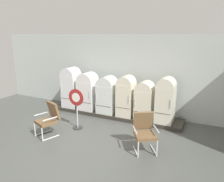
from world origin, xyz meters
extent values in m
cube|color=#4A4D49|center=(0.00, 0.00, -0.03)|extent=(12.00, 10.00, 0.05)
cube|color=#BAC2BE|center=(0.00, 3.66, 1.54)|extent=(11.76, 0.12, 3.07)
cube|color=#47443F|center=(0.00, 3.66, 2.72)|extent=(11.76, 0.07, 0.06)
cube|color=#322F28|center=(0.00, 3.02, 0.07)|extent=(5.16, 0.95, 0.13)
cube|color=white|center=(-1.91, 2.90, 0.80)|extent=(0.63, 0.63, 1.32)
cylinder|color=white|center=(-1.91, 2.90, 1.46)|extent=(0.63, 0.62, 0.63)
cube|color=#383838|center=(-1.91, 2.59, 0.56)|extent=(0.58, 0.01, 0.01)
cylinder|color=silver|center=(-2.17, 2.57, 0.96)|extent=(0.02, 0.02, 0.28)
cube|color=white|center=(-1.13, 2.91, 0.71)|extent=(0.69, 0.64, 1.15)
cylinder|color=white|center=(-1.13, 2.91, 1.28)|extent=(0.69, 0.63, 0.69)
cube|color=#383838|center=(-1.13, 2.59, 0.50)|extent=(0.63, 0.01, 0.01)
cylinder|color=silver|center=(-0.84, 2.57, 0.85)|extent=(0.02, 0.02, 0.28)
cube|color=silver|center=(-0.26, 2.91, 0.67)|extent=(0.68, 0.64, 1.07)
cylinder|color=silver|center=(-0.26, 2.91, 1.20)|extent=(0.68, 0.63, 0.68)
cube|color=#383838|center=(-0.26, 2.59, 0.48)|extent=(0.63, 0.01, 0.01)
cylinder|color=silver|center=(-0.55, 2.57, 0.80)|extent=(0.02, 0.02, 0.28)
cube|color=beige|center=(0.51, 2.89, 0.74)|extent=(0.59, 0.61, 1.21)
cylinder|color=beige|center=(0.51, 2.89, 1.34)|extent=(0.59, 0.59, 0.59)
cube|color=#383838|center=(0.51, 2.59, 0.52)|extent=(0.54, 0.01, 0.01)
cylinder|color=silver|center=(0.75, 2.57, 0.88)|extent=(0.02, 0.02, 0.28)
cube|color=beige|center=(1.21, 2.90, 0.66)|extent=(0.61, 0.61, 1.05)
cylinder|color=beige|center=(1.21, 2.90, 1.19)|extent=(0.61, 0.60, 0.61)
cube|color=#383838|center=(1.21, 2.59, 0.47)|extent=(0.56, 0.01, 0.01)
cylinder|color=silver|center=(0.97, 2.57, 0.79)|extent=(0.02, 0.02, 0.28)
cube|color=silver|center=(1.94, 2.92, 0.77)|extent=(0.59, 0.65, 1.26)
cylinder|color=silver|center=(1.94, 2.92, 1.40)|extent=(0.59, 0.64, 0.59)
cube|color=#383838|center=(1.94, 2.59, 0.54)|extent=(0.54, 0.01, 0.01)
cylinder|color=silver|center=(2.17, 2.57, 0.92)|extent=(0.02, 0.02, 0.28)
cylinder|color=silver|center=(-1.40, 0.62, 0.02)|extent=(0.24, 0.54, 0.04)
cylinder|color=silver|center=(-1.49, 0.37, 0.22)|extent=(0.05, 0.05, 0.40)
cylinder|color=silver|center=(-0.94, 0.44, 0.02)|extent=(0.24, 0.54, 0.04)
cylinder|color=silver|center=(-1.03, 0.20, 0.22)|extent=(0.05, 0.05, 0.40)
cube|color=brown|center=(-1.17, 0.53, 0.47)|extent=(0.68, 0.67, 0.09)
cube|color=brown|center=(-1.07, 0.79, 0.78)|extent=(0.56, 0.36, 0.54)
cylinder|color=silver|center=(-1.43, 0.63, 0.65)|extent=(0.20, 0.45, 0.04)
cylinder|color=silver|center=(-0.90, 0.43, 0.65)|extent=(0.20, 0.45, 0.04)
cylinder|color=silver|center=(1.64, 0.82, 0.02)|extent=(0.33, 0.50, 0.04)
cylinder|color=silver|center=(1.78, 0.60, 0.22)|extent=(0.06, 0.06, 0.40)
cylinder|color=silver|center=(2.06, 1.08, 0.02)|extent=(0.33, 0.50, 0.04)
cylinder|color=silver|center=(2.20, 0.86, 0.22)|extent=(0.06, 0.06, 0.40)
cube|color=brown|center=(1.85, 0.95, 0.47)|extent=(0.72, 0.72, 0.09)
cube|color=brown|center=(1.70, 1.19, 0.78)|extent=(0.55, 0.43, 0.54)
cylinder|color=silver|center=(1.61, 0.80, 0.65)|extent=(0.27, 0.41, 0.04)
cylinder|color=silver|center=(2.09, 1.10, 0.65)|extent=(0.27, 0.41, 0.04)
cylinder|color=#2D2D30|center=(-0.63, 1.43, 0.01)|extent=(0.32, 0.32, 0.03)
cylinder|color=silver|center=(-0.63, 1.43, 0.56)|extent=(0.04, 0.04, 1.06)
cylinder|color=maroon|center=(-0.63, 1.40, 1.09)|extent=(0.56, 0.02, 0.56)
cylinder|color=white|center=(-0.63, 1.39, 1.09)|extent=(0.31, 0.00, 0.31)
camera|label=1|loc=(3.29, -4.12, 3.06)|focal=34.52mm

